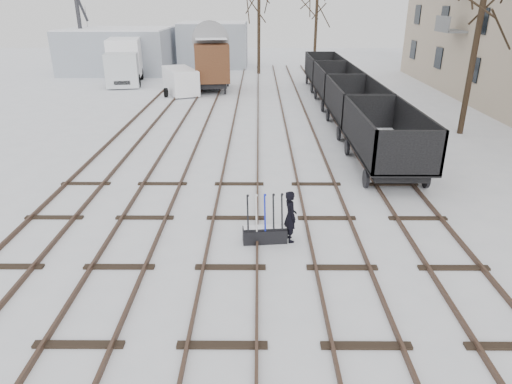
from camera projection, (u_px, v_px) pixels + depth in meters
ground at (230, 268)px, 12.27m from camera, size 120.00×120.00×0.00m
tracks at (245, 131)px, 24.83m from camera, size 13.90×52.00×0.16m
shed_left at (119, 50)px, 44.68m from camera, size 10.00×8.00×4.10m
shed_right at (214, 44)px, 48.24m from camera, size 7.00×6.00×4.50m
ground_frame at (265, 233)px, 13.50m from camera, size 1.34×0.55×1.49m
worker at (290, 216)px, 13.39m from camera, size 0.52×0.66×1.59m
freight_wagon_a at (384, 148)px, 18.98m from camera, size 2.50×6.25×2.55m
freight_wagon_b at (355, 112)px, 24.87m from camera, size 2.50×6.25×2.55m
freight_wagon_c at (336, 91)px, 30.77m from camera, size 2.50×6.25×2.55m
freight_wagon_d at (324, 76)px, 36.66m from camera, size 2.50×6.25×2.55m
box_van_wagon at (211, 60)px, 35.35m from camera, size 3.47×5.60×4.03m
lorry at (125, 60)px, 39.00m from camera, size 3.51×8.20×3.60m
panel_van at (180, 81)px, 34.45m from camera, size 3.37×4.69×1.90m
crane at (84, 51)px, 44.11m from camera, size 1.73×4.57×7.72m
tree_near at (472, 66)px, 23.21m from camera, size 0.30×0.30×7.04m
tree_far_left at (259, 33)px, 42.89m from camera, size 0.30×0.30×7.47m
tree_far_right at (316, 33)px, 46.28m from camera, size 0.30×0.30×7.05m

